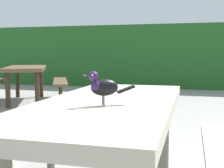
{
  "coord_description": "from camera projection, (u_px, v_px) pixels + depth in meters",
  "views": [
    {
      "loc": [
        0.11,
        -1.66,
        1.02
      ],
      "look_at": [
        -0.36,
        0.05,
        0.84
      ],
      "focal_mm": 49.64,
      "sensor_mm": 36.0,
      "label": 1
    }
  ],
  "objects": [
    {
      "name": "picnic_table_foreground",
      "position": [
        109.0,
        130.0,
        1.87
      ],
      "size": [
        1.7,
        1.81,
        0.74
      ],
      "color": "#B2A893",
      "rests_on": "ground"
    },
    {
      "name": "hedge_wall",
      "position": [
        193.0,
        56.0,
        9.42
      ],
      "size": [
        28.0,
        1.71,
        1.85
      ],
      "primitive_type": "cube",
      "color": "#235B23",
      "rests_on": "ground"
    },
    {
      "name": "bird_grackle",
      "position": [
        103.0,
        86.0,
        1.64
      ],
      "size": [
        0.25,
        0.18,
        0.18
      ],
      "color": "black",
      "rests_on": "picnic_table_foreground"
    },
    {
      "name": "picnic_table_mid_left",
      "position": [
        26.0,
        75.0,
        6.45
      ],
      "size": [
        2.25,
        2.26,
        0.74
      ],
      "color": "brown",
      "rests_on": "ground"
    }
  ]
}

